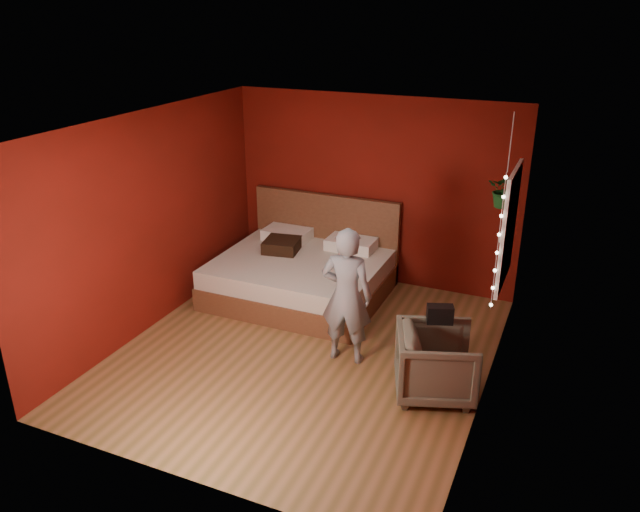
{
  "coord_description": "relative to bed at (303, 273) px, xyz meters",
  "views": [
    {
      "loc": [
        2.62,
        -5.58,
        3.73
      ],
      "look_at": [
        0.01,
        0.4,
        1.04
      ],
      "focal_mm": 35.0,
      "sensor_mm": 36.0,
      "label": 1
    }
  ],
  "objects": [
    {
      "name": "throw_pillow",
      "position": [
        -0.36,
        0.09,
        0.31
      ],
      "size": [
        0.53,
        0.53,
        0.16
      ],
      "primitive_type": "cube",
      "rotation": [
        0.0,
        0.0,
        0.17
      ],
      "color": "black",
      "rests_on": "bed"
    },
    {
      "name": "hanging_plant",
      "position": [
        2.48,
        0.19,
        1.4
      ],
      "size": [
        0.38,
        0.33,
        1.09
      ],
      "color": "silver",
      "rests_on": "room_walls"
    },
    {
      "name": "handbag",
      "position": [
        2.17,
        -1.39,
        0.5
      ],
      "size": [
        0.29,
        0.21,
        0.19
      ],
      "primitive_type": "cube",
      "rotation": [
        0.0,
        0.0,
        0.35
      ],
      "color": "black",
      "rests_on": "armchair"
    },
    {
      "name": "armchair",
      "position": [
        2.21,
        -1.57,
        0.05
      ],
      "size": [
        1.0,
        0.98,
        0.72
      ],
      "primitive_type": "imported",
      "rotation": [
        0.0,
        0.0,
        1.91
      ],
      "color": "#5C5A49",
      "rests_on": "ground"
    },
    {
      "name": "room_walls",
      "position": [
        0.67,
        -1.38,
        1.37
      ],
      "size": [
        4.04,
        4.54,
        2.62
      ],
      "color": "maroon",
      "rests_on": "ground"
    },
    {
      "name": "floor",
      "position": [
        0.67,
        -1.38,
        -0.31
      ],
      "size": [
        4.5,
        4.5,
        0.0
      ],
      "primitive_type": "plane",
      "color": "#905F39",
      "rests_on": "ground"
    },
    {
      "name": "fairy_lights",
      "position": [
        2.61,
        -1.0,
        1.19
      ],
      "size": [
        0.04,
        0.04,
        1.45
      ],
      "color": "silver",
      "rests_on": "room_walls"
    },
    {
      "name": "person",
      "position": [
        1.13,
        -1.31,
        0.46
      ],
      "size": [
        0.6,
        0.42,
        1.55
      ],
      "primitive_type": "imported",
      "rotation": [
        0.0,
        0.0,
        3.24
      ],
      "color": "gray",
      "rests_on": "ground"
    },
    {
      "name": "bed",
      "position": [
        0.0,
        0.0,
        0.0
      ],
      "size": [
        2.18,
        1.85,
        1.2
      ],
      "color": "brown",
      "rests_on": "ground"
    },
    {
      "name": "window",
      "position": [
        2.63,
        -0.48,
        1.19
      ],
      "size": [
        0.05,
        0.97,
        1.27
      ],
      "color": "white",
      "rests_on": "room_walls"
    }
  ]
}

